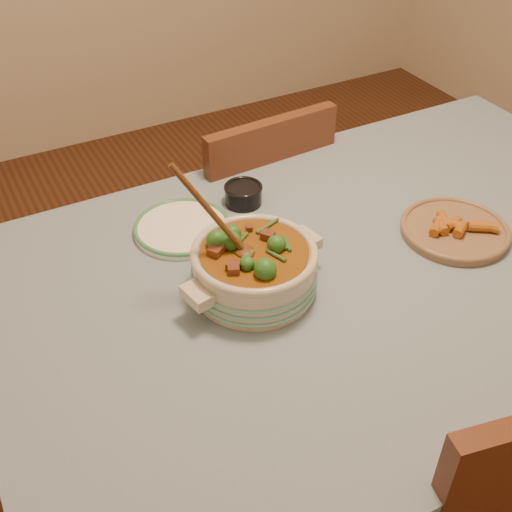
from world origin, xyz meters
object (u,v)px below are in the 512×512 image
Objects in this scene: dining_table at (361,292)px; stew_casserole at (254,265)px; condiment_bowl at (243,193)px; white_plate at (182,227)px; chair_far at (252,216)px; fried_plate at (455,228)px.

stew_casserole is at bearing 172.20° from dining_table.
white_plate is at bearing -168.33° from condiment_bowl.
chair_far is at bearing 87.23° from dining_table.
white_plate reaches higher than dining_table.
fried_plate is 0.71m from chair_far.
chair_far is (0.16, 0.26, -0.29)m from condiment_bowl.
chair_far reaches higher than dining_table.
dining_table is 0.62m from chair_far.
stew_casserole reaches higher than dining_table.
white_plate is 0.53m from chair_far.
fried_plate is at bearing -5.63° from stew_casserole.
white_plate is at bearing 150.80° from fried_plate.
condiment_bowl is at bearing 137.10° from fried_plate.
white_plate is at bearing 101.35° from stew_casserole.
stew_casserole is 0.39× the size of chair_far.
stew_casserole is 1.04× the size of fried_plate.
stew_casserole is 0.33m from condiment_bowl.
fried_plate reaches higher than dining_table.
condiment_bowl is (-0.13, 0.34, 0.12)m from dining_table.
condiment_bowl is 0.52m from fried_plate.
dining_table is at bearing 176.70° from fried_plate.
fried_plate is at bearing -3.30° from dining_table.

